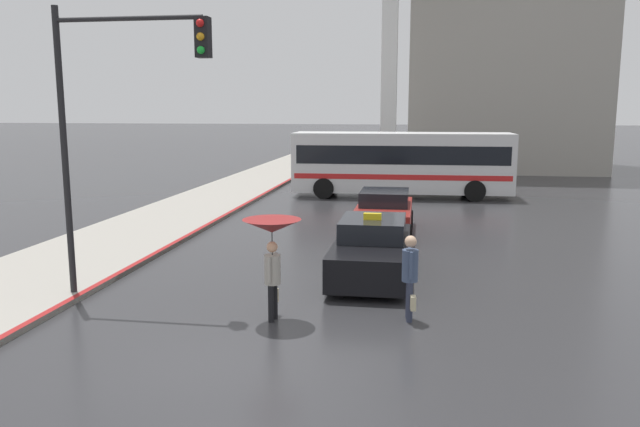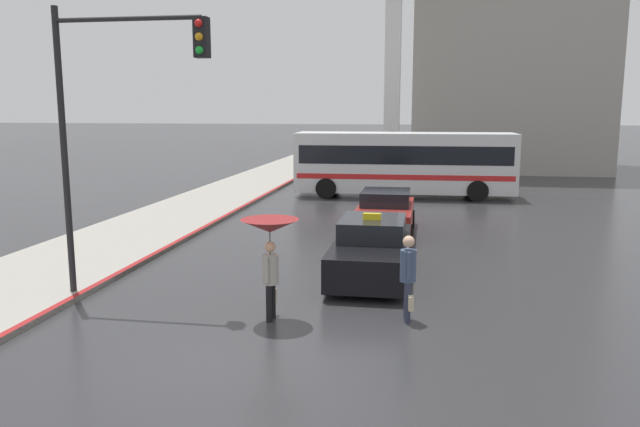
{
  "view_description": "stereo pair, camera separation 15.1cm",
  "coord_description": "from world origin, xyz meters",
  "px_view_note": "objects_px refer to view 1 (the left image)",
  "views": [
    {
      "loc": [
        3.23,
        -9.35,
        4.19
      ],
      "look_at": [
        0.63,
        6.83,
        1.4
      ],
      "focal_mm": 35.0,
      "sensor_mm": 36.0,
      "label": 1
    },
    {
      "loc": [
        3.37,
        -9.33,
        4.19
      ],
      "look_at": [
        0.63,
        6.83,
        1.4
      ],
      "focal_mm": 35.0,
      "sensor_mm": 36.0,
      "label": 2
    }
  ],
  "objects_px": {
    "taxi": "(372,250)",
    "pedestrian_man": "(410,272)",
    "pedestrian_with_umbrella": "(272,237)",
    "sedan_red": "(384,214)",
    "city_bus": "(401,161)",
    "traffic_light": "(116,101)"
  },
  "relations": [
    {
      "from": "taxi",
      "to": "pedestrian_man",
      "type": "height_order",
      "value": "pedestrian_man"
    },
    {
      "from": "pedestrian_with_umbrella",
      "to": "pedestrian_man",
      "type": "relative_size",
      "value": 1.19
    },
    {
      "from": "sedan_red",
      "to": "pedestrian_man",
      "type": "distance_m",
      "value": 8.71
    },
    {
      "from": "city_bus",
      "to": "traffic_light",
      "type": "height_order",
      "value": "traffic_light"
    },
    {
      "from": "pedestrian_with_umbrella",
      "to": "pedestrian_man",
      "type": "distance_m",
      "value": 2.8
    },
    {
      "from": "sedan_red",
      "to": "pedestrian_man",
      "type": "xyz_separation_m",
      "value": [
        1.01,
        -8.65,
        0.33
      ]
    },
    {
      "from": "sedan_red",
      "to": "traffic_light",
      "type": "distance_m",
      "value": 10.43
    },
    {
      "from": "taxi",
      "to": "pedestrian_man",
      "type": "xyz_separation_m",
      "value": [
        0.99,
        -3.19,
        0.32
      ]
    },
    {
      "from": "sedan_red",
      "to": "pedestrian_with_umbrella",
      "type": "relative_size",
      "value": 2.13
    },
    {
      "from": "traffic_light",
      "to": "pedestrian_man",
      "type": "bearing_deg",
      "value": -3.34
    },
    {
      "from": "pedestrian_with_umbrella",
      "to": "traffic_light",
      "type": "bearing_deg",
      "value": 82.88
    },
    {
      "from": "pedestrian_man",
      "to": "traffic_light",
      "type": "height_order",
      "value": "traffic_light"
    },
    {
      "from": "pedestrian_with_umbrella",
      "to": "traffic_light",
      "type": "relative_size",
      "value": 0.33
    },
    {
      "from": "city_bus",
      "to": "pedestrian_with_umbrella",
      "type": "relative_size",
      "value": 5.02
    },
    {
      "from": "sedan_red",
      "to": "pedestrian_with_umbrella",
      "type": "height_order",
      "value": "pedestrian_with_umbrella"
    },
    {
      "from": "sedan_red",
      "to": "city_bus",
      "type": "height_order",
      "value": "city_bus"
    },
    {
      "from": "traffic_light",
      "to": "sedan_red",
      "type": "bearing_deg",
      "value": 58.06
    },
    {
      "from": "taxi",
      "to": "traffic_light",
      "type": "relative_size",
      "value": 0.72
    },
    {
      "from": "sedan_red",
      "to": "taxi",
      "type": "bearing_deg",
      "value": 90.24
    },
    {
      "from": "city_bus",
      "to": "pedestrian_man",
      "type": "relative_size",
      "value": 5.96
    },
    {
      "from": "taxi",
      "to": "city_bus",
      "type": "height_order",
      "value": "city_bus"
    },
    {
      "from": "taxi",
      "to": "pedestrian_man",
      "type": "bearing_deg",
      "value": 107.21
    }
  ]
}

